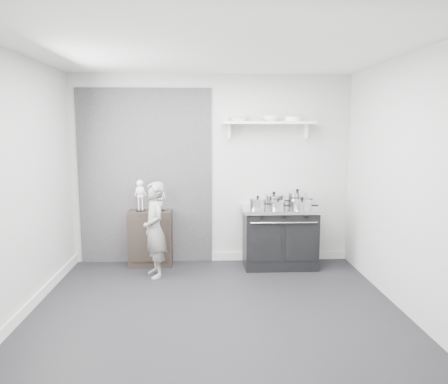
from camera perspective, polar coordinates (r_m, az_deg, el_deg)
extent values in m
plane|color=black|center=(4.88, -1.15, -15.08)|extent=(4.00, 4.00, 0.00)
cube|color=#BBBBB9|center=(6.31, -1.62, 2.95)|extent=(4.00, 0.02, 2.70)
cube|color=#BBBBB9|center=(2.74, -0.22, -3.97)|extent=(4.00, 0.02, 2.70)
cube|color=#BBBBB9|center=(4.89, -25.32, 0.63)|extent=(0.02, 3.60, 2.70)
cube|color=#BBBBB9|center=(4.99, 22.45, 0.93)|extent=(0.02, 3.60, 2.70)
cube|color=silver|center=(4.54, -1.25, 17.99)|extent=(4.00, 3.60, 0.02)
cube|color=black|center=(6.36, -10.22, 1.96)|extent=(1.90, 0.02, 2.50)
cube|color=silver|center=(6.62, 7.20, -8.23)|extent=(2.00, 0.03, 0.12)
cube|color=silver|center=(5.20, -24.22, -13.60)|extent=(0.03, 3.60, 0.12)
cube|color=white|center=(6.22, 5.86, 9.02)|extent=(1.30, 0.26, 0.04)
cube|color=white|center=(6.23, 0.69, 7.95)|extent=(0.03, 0.12, 0.20)
cube|color=white|center=(6.39, 10.68, 7.82)|extent=(0.03, 0.12, 0.20)
cube|color=black|center=(6.24, 7.25, -6.05)|extent=(0.99, 0.60, 0.80)
cube|color=silver|center=(6.15, 7.32, -2.23)|extent=(1.05, 0.64, 0.05)
cube|color=black|center=(5.91, 5.46, -6.62)|extent=(0.42, 0.02, 0.52)
cube|color=black|center=(6.00, 10.01, -6.50)|extent=(0.42, 0.02, 0.52)
cylinder|color=silver|center=(5.86, 7.85, -4.00)|extent=(0.90, 0.02, 0.02)
cylinder|color=black|center=(5.81, 4.94, -3.26)|extent=(0.04, 0.03, 0.04)
cylinder|color=black|center=(5.86, 7.84, -3.21)|extent=(0.04, 0.03, 0.04)
cylinder|color=black|center=(5.92, 10.69, -3.16)|extent=(0.04, 0.03, 0.04)
cube|color=black|center=(6.32, -9.56, -5.95)|extent=(0.60, 0.35, 0.79)
imported|color=gray|center=(5.78, -9.03, -4.89)|extent=(0.45, 0.54, 1.26)
cylinder|color=silver|center=(5.99, 4.41, -1.59)|extent=(0.22, 0.22, 0.13)
cylinder|color=silver|center=(5.98, 4.42, -0.91)|extent=(0.23, 0.23, 0.01)
sphere|color=black|center=(5.97, 4.43, -0.65)|extent=(0.04, 0.04, 0.04)
cylinder|color=black|center=(6.01, 5.84, -1.58)|extent=(0.10, 0.02, 0.02)
cylinder|color=silver|center=(6.25, 6.51, -1.15)|extent=(0.27, 0.27, 0.14)
cylinder|color=silver|center=(6.23, 6.52, -0.43)|extent=(0.27, 0.27, 0.01)
sphere|color=black|center=(6.23, 6.53, -0.15)|extent=(0.05, 0.05, 0.05)
cylinder|color=black|center=(6.28, 8.07, -1.14)|extent=(0.10, 0.02, 0.02)
cylinder|color=silver|center=(6.31, 9.54, -0.95)|extent=(0.26, 0.26, 0.18)
cylinder|color=silver|center=(6.29, 9.56, -0.07)|extent=(0.27, 0.27, 0.02)
sphere|color=black|center=(6.29, 9.56, 0.21)|extent=(0.05, 0.05, 0.05)
cylinder|color=black|center=(6.35, 11.05, -0.94)|extent=(0.10, 0.02, 0.02)
cylinder|color=silver|center=(6.01, 10.13, -1.76)|extent=(0.27, 0.27, 0.11)
cylinder|color=silver|center=(6.00, 10.14, -1.16)|extent=(0.28, 0.28, 0.01)
sphere|color=black|center=(5.99, 10.15, -0.86)|extent=(0.05, 0.05, 0.05)
cylinder|color=black|center=(6.05, 11.74, -1.73)|extent=(0.10, 0.02, 0.02)
cylinder|color=silver|center=(5.97, 7.03, -1.81)|extent=(0.19, 0.19, 0.10)
cylinder|color=silver|center=(5.96, 7.04, -1.26)|extent=(0.20, 0.20, 0.01)
sphere|color=black|center=(5.96, 7.04, -1.02)|extent=(0.04, 0.04, 0.04)
cylinder|color=black|center=(5.99, 8.33, -1.79)|extent=(0.10, 0.02, 0.02)
imported|color=white|center=(6.17, 1.97, 9.57)|extent=(0.29, 0.29, 0.07)
imported|color=white|center=(6.22, 6.18, 9.53)|extent=(0.23, 0.23, 0.07)
cylinder|color=white|center=(6.28, 8.99, 9.41)|extent=(0.24, 0.24, 0.06)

